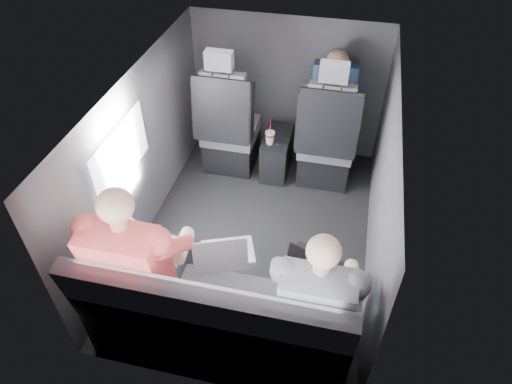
% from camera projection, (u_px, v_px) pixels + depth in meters
% --- Properties ---
extents(floor, '(2.60, 2.60, 0.00)m').
position_uv_depth(floor, '(256.00, 234.00, 3.79)').
color(floor, black).
rests_on(floor, ground).
extents(ceiling, '(2.60, 2.60, 0.00)m').
position_uv_depth(ceiling, '(256.00, 88.00, 2.90)').
color(ceiling, '#B2B2AD').
rests_on(ceiling, panel_back).
extents(panel_left, '(0.02, 2.60, 1.35)m').
position_uv_depth(panel_left, '(142.00, 155.00, 3.50)').
color(panel_left, '#56565B').
rests_on(panel_left, floor).
extents(panel_right, '(0.02, 2.60, 1.35)m').
position_uv_depth(panel_right, '(381.00, 189.00, 3.20)').
color(panel_right, '#56565B').
rests_on(panel_right, floor).
extents(panel_front, '(1.80, 0.02, 1.35)m').
position_uv_depth(panel_front, '(287.00, 87.00, 4.30)').
color(panel_front, '#56565B').
rests_on(panel_front, floor).
extents(panel_back, '(1.80, 0.02, 1.35)m').
position_uv_depth(panel_back, '(201.00, 322.00, 2.40)').
color(panel_back, '#56565B').
rests_on(panel_back, floor).
extents(side_window, '(0.02, 0.75, 0.42)m').
position_uv_depth(side_window, '(122.00, 154.00, 3.13)').
color(side_window, white).
rests_on(side_window, panel_left).
extents(seatbelt, '(0.35, 0.11, 0.59)m').
position_uv_depth(seatbelt, '(329.00, 116.00, 3.68)').
color(seatbelt, black).
rests_on(seatbelt, front_seat_right).
extents(front_seat_left, '(0.52, 0.58, 1.26)m').
position_uv_depth(front_seat_left, '(229.00, 132.00, 4.22)').
color(front_seat_left, black).
rests_on(front_seat_left, floor).
extents(front_seat_right, '(0.52, 0.58, 1.26)m').
position_uv_depth(front_seat_right, '(326.00, 145.00, 4.07)').
color(front_seat_right, black).
rests_on(front_seat_right, floor).
extents(center_console, '(0.24, 0.48, 0.41)m').
position_uv_depth(center_console, '(277.00, 153.00, 4.30)').
color(center_console, black).
rests_on(center_console, floor).
extents(rear_bench, '(1.60, 0.57, 0.92)m').
position_uv_depth(rear_bench, '(218.00, 322.00, 2.81)').
color(rear_bench, slate).
rests_on(rear_bench, floor).
extents(soda_cup, '(0.09, 0.09, 0.26)m').
position_uv_depth(soda_cup, '(270.00, 137.00, 4.04)').
color(soda_cup, white).
rests_on(soda_cup, center_console).
extents(laptop_white, '(0.31, 0.30, 0.22)m').
position_uv_depth(laptop_white, '(156.00, 248.00, 2.84)').
color(laptop_white, silver).
rests_on(laptop_white, passenger_rear_left).
extents(laptop_silver, '(0.39, 0.40, 0.23)m').
position_uv_depth(laptop_silver, '(225.00, 254.00, 2.81)').
color(laptop_silver, '#B3B3B8').
rests_on(laptop_silver, rear_bench).
extents(laptop_black, '(0.38, 0.39, 0.23)m').
position_uv_depth(laptop_black, '(313.00, 266.00, 2.73)').
color(laptop_black, black).
rests_on(laptop_black, passenger_rear_right).
extents(passenger_rear_left, '(0.55, 0.66, 1.30)m').
position_uv_depth(passenger_rear_left, '(141.00, 261.00, 2.73)').
color(passenger_rear_left, '#39393E').
rests_on(passenger_rear_left, rear_bench).
extents(passenger_rear_right, '(0.49, 0.61, 1.21)m').
position_uv_depth(passenger_rear_right, '(317.00, 297.00, 2.58)').
color(passenger_rear_right, navy).
rests_on(passenger_rear_right, rear_bench).
extents(passenger_front_right, '(0.38, 0.38, 0.74)m').
position_uv_depth(passenger_front_right, '(333.00, 96.00, 4.03)').
color(passenger_front_right, navy).
rests_on(passenger_front_right, front_seat_right).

